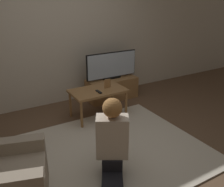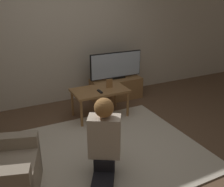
% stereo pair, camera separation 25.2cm
% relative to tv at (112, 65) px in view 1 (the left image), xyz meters
% --- Properties ---
extents(ground_plane, '(10.00, 10.00, 0.00)m').
position_rel_tv_xyz_m(ground_plane, '(-0.85, -1.55, -0.67)').
color(ground_plane, brown).
extents(wall_back, '(10.00, 0.06, 2.60)m').
position_rel_tv_xyz_m(wall_back, '(-0.85, 0.38, 0.63)').
color(wall_back, beige).
rests_on(wall_back, ground_plane).
extents(rug, '(2.23, 2.03, 0.02)m').
position_rel_tv_xyz_m(rug, '(-0.85, -1.55, -0.66)').
color(rug, beige).
rests_on(rug, ground_plane).
extents(tv_stand, '(0.97, 0.41, 0.41)m').
position_rel_tv_xyz_m(tv_stand, '(0.00, -0.00, -0.46)').
color(tv_stand, olive).
rests_on(tv_stand, ground_plane).
extents(tv, '(1.04, 0.08, 0.51)m').
position_rel_tv_xyz_m(tv, '(0.00, 0.00, 0.00)').
color(tv, black).
rests_on(tv, tv_stand).
extents(coffee_table, '(0.88, 0.53, 0.48)m').
position_rel_tv_xyz_m(coffee_table, '(-0.59, -0.57, -0.24)').
color(coffee_table, olive).
rests_on(coffee_table, ground_plane).
extents(person_kneeling, '(0.60, 0.78, 0.93)m').
position_rel_tv_xyz_m(person_kneeling, '(-1.14, -1.95, -0.18)').
color(person_kneeling, black).
rests_on(person_kneeling, rug).
extents(picture_frame, '(0.11, 0.01, 0.15)m').
position_rel_tv_xyz_m(picture_frame, '(-0.41, -0.57, -0.12)').
color(picture_frame, olive).
rests_on(picture_frame, coffee_table).
extents(remote, '(0.04, 0.15, 0.02)m').
position_rel_tv_xyz_m(remote, '(-0.63, -0.68, -0.18)').
color(remote, black).
rests_on(remote, coffee_table).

